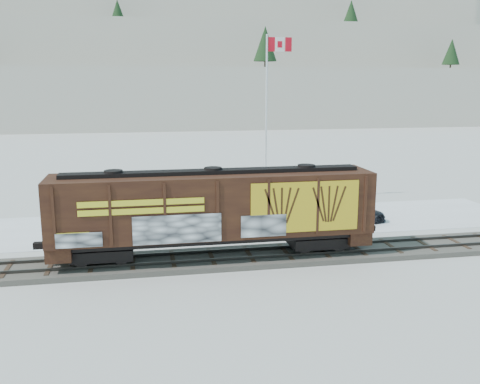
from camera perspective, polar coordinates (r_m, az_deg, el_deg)
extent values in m
plane|color=white|center=(28.36, 0.98, -7.22)|extent=(500.00, 500.00, 0.00)
cube|color=#59544C|center=(28.32, 0.98, -6.95)|extent=(50.00, 3.40, 0.28)
cube|color=#33302D|center=(27.58, 1.29, -6.99)|extent=(50.00, 0.10, 0.15)
cube|color=#33302D|center=(28.92, 0.69, -6.10)|extent=(50.00, 0.10, 0.15)
cube|color=white|center=(35.42, -1.47, -3.34)|extent=(40.00, 8.00, 0.03)
cube|color=white|center=(121.45, -8.22, 10.03)|extent=(360.00, 40.00, 12.00)
cube|color=white|center=(151.41, -8.82, 12.58)|extent=(360.00, 40.00, 24.00)
cube|color=white|center=(186.55, -9.26, 14.05)|extent=(360.00, 50.00, 35.00)
cone|color=black|center=(119.76, 2.70, 15.53)|extent=(5.04, 5.04, 7.38)
cone|color=black|center=(143.87, 21.63, 13.74)|extent=(4.20, 4.20, 6.15)
cone|color=black|center=(155.51, -12.94, 18.36)|extent=(3.92, 3.92, 5.74)
cone|color=black|center=(163.16, 11.76, 18.29)|extent=(4.48, 4.48, 6.56)
cube|color=black|center=(27.63, -14.45, -6.19)|extent=(3.00, 2.00, 0.90)
cube|color=black|center=(29.05, 8.24, -5.06)|extent=(3.00, 2.00, 0.90)
cylinder|color=black|center=(26.98, -16.58, -6.75)|extent=(0.90, 0.12, 0.90)
cube|color=black|center=(27.64, -2.82, -4.68)|extent=(16.27, 2.40, 0.25)
cube|color=#391D0F|center=(27.21, -2.86, -1.27)|extent=(16.27, 3.00, 3.13)
cube|color=black|center=(26.89, -2.89, 2.20)|extent=(14.97, 0.90, 0.20)
cube|color=#BD9217|center=(26.70, 6.99, -1.59)|extent=(5.53, 0.03, 2.54)
cube|color=gold|center=(25.40, -10.41, -1.57)|extent=(5.86, 0.02, 0.70)
cube|color=white|center=(25.73, -6.69, -3.97)|extent=(4.23, 0.03, 1.40)
cylinder|color=silver|center=(40.67, 2.72, -1.25)|extent=(0.90, 0.90, 0.20)
cylinder|color=silver|center=(39.76, 2.81, 7.44)|extent=(0.14, 0.14, 12.53)
cube|color=red|center=(39.82, 3.40, 15.46)|extent=(0.50, 0.07, 1.00)
cube|color=white|center=(39.97, 4.26, 15.43)|extent=(0.70, 0.09, 1.00)
cube|color=red|center=(40.14, 5.19, 15.40)|extent=(0.50, 0.07, 1.00)
imported|color=silver|center=(35.34, -4.80, -2.16)|extent=(4.62, 3.09, 1.46)
imported|color=silver|center=(33.20, -9.04, -2.95)|extent=(5.45, 2.75, 1.71)
imported|color=#21232A|center=(36.00, 12.20, -2.32)|extent=(4.51, 2.57, 1.23)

